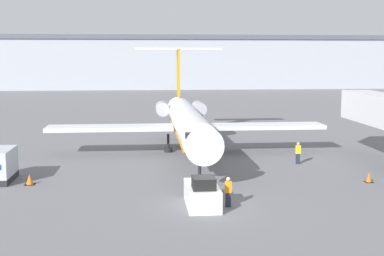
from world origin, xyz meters
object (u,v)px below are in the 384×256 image
(airplane_main, at_px, (187,120))
(worker_by_wing, at_px, (298,152))
(worker_near_tug, at_px, (228,191))
(pushback_tug, at_px, (202,194))
(traffic_cone_right, at_px, (369,178))
(traffic_cone_left, at_px, (30,180))

(airplane_main, bearing_deg, worker_by_wing, -33.58)
(worker_near_tug, bearing_deg, pushback_tug, 167.21)
(pushback_tug, xyz_separation_m, worker_by_wing, (9.41, 11.92, 0.23))
(traffic_cone_right, bearing_deg, worker_by_wing, 114.93)
(airplane_main, xyz_separation_m, traffic_cone_left, (-12.08, -11.33, -2.75))
(airplane_main, bearing_deg, traffic_cone_right, -46.64)
(pushback_tug, xyz_separation_m, traffic_cone_left, (-11.55, 6.48, -0.40))
(traffic_cone_right, bearing_deg, airplane_main, 133.36)
(airplane_main, relative_size, traffic_cone_right, 37.99)
(pushback_tug, relative_size, traffic_cone_right, 5.68)
(worker_near_tug, relative_size, worker_by_wing, 0.99)
(pushback_tug, distance_m, worker_by_wing, 15.18)
(traffic_cone_left, bearing_deg, traffic_cone_right, -3.49)
(airplane_main, distance_m, traffic_cone_left, 16.79)
(pushback_tug, height_order, traffic_cone_right, pushback_tug)
(airplane_main, relative_size, pushback_tug, 6.69)
(traffic_cone_left, relative_size, traffic_cone_right, 1.02)
(pushback_tug, distance_m, traffic_cone_left, 13.25)
(worker_near_tug, distance_m, traffic_cone_right, 12.32)
(airplane_main, distance_m, pushback_tug, 17.97)
(worker_near_tug, distance_m, traffic_cone_left, 14.78)
(worker_near_tug, xyz_separation_m, worker_by_wing, (7.87, 12.26, 0.01))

